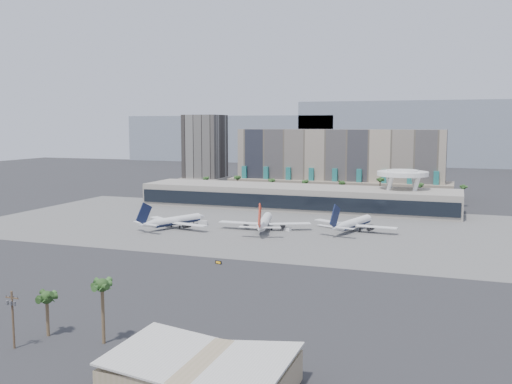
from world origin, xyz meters
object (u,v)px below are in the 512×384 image
(utility_pole, at_px, (12,315))
(airliner_centre, at_px, (264,222))
(taxiway_sign, at_px, (218,262))
(airliner_left, at_px, (174,221))
(service_vehicle_a, at_px, (203,223))
(airliner_right, at_px, (353,223))
(service_vehicle_b, at_px, (287,229))

(utility_pole, bearing_deg, airliner_centre, 87.43)
(taxiway_sign, bearing_deg, airliner_left, 141.40)
(service_vehicle_a, xyz_separation_m, taxiway_sign, (35.32, -64.18, -0.43))
(airliner_right, bearing_deg, service_vehicle_b, -146.04)
(airliner_right, bearing_deg, airliner_centre, -147.72)
(airliner_right, distance_m, service_vehicle_b, 27.95)
(airliner_left, height_order, service_vehicle_a, airliner_left)
(airliner_right, height_order, taxiway_sign, airliner_right)
(airliner_centre, bearing_deg, service_vehicle_b, -1.04)
(service_vehicle_a, relative_size, service_vehicle_b, 1.31)
(airliner_right, xyz_separation_m, taxiway_sign, (-31.27, -71.79, -2.90))
(airliner_left, height_order, airliner_centre, airliner_centre)
(taxiway_sign, bearing_deg, airliner_centre, 106.29)
(utility_pole, xyz_separation_m, airliner_right, (42.53, 150.56, -3.71))
(utility_pole, xyz_separation_m, taxiway_sign, (11.25, 78.78, -6.61))
(airliner_left, relative_size, airliner_centre, 0.87)
(airliner_centre, bearing_deg, airliner_left, 179.49)
(utility_pole, bearing_deg, service_vehicle_b, 83.54)
(service_vehicle_a, bearing_deg, airliner_right, -6.46)
(service_vehicle_b, bearing_deg, airliner_left, -149.61)
(airliner_right, xyz_separation_m, service_vehicle_b, (-26.46, -8.62, -2.66))
(service_vehicle_b, bearing_deg, airliner_centre, -150.03)
(utility_pole, xyz_separation_m, service_vehicle_b, (16.07, 141.95, -6.37))
(service_vehicle_a, distance_m, taxiway_sign, 73.26)
(airliner_centre, relative_size, service_vehicle_a, 10.33)
(utility_pole, bearing_deg, airliner_right, 74.23)
(airliner_left, xyz_separation_m, taxiway_sign, (43.88, -52.74, -2.75))
(service_vehicle_a, height_order, service_vehicle_b, service_vehicle_a)
(airliner_centre, xyz_separation_m, service_vehicle_a, (-30.35, 3.03, -2.63))
(service_vehicle_b, xyz_separation_m, taxiway_sign, (-4.82, -63.17, -0.24))
(airliner_left, relative_size, taxiway_sign, 14.85)
(utility_pole, bearing_deg, taxiway_sign, 81.87)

